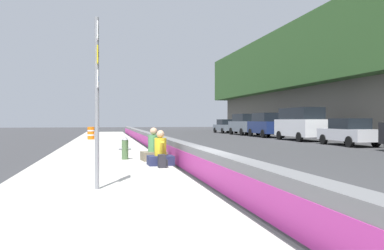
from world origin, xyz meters
TOP-DOWN VIEW (x-y plane):
  - ground_plane at (0.00, 0.00)m, footprint 160.00×160.00m
  - sidewalk_strip at (0.00, 2.65)m, footprint 80.00×4.40m
  - jersey_barrier at (0.00, 0.00)m, footprint 76.00×0.45m
  - route_sign_post at (-0.89, 2.68)m, footprint 0.44×0.09m
  - fire_hydrant at (5.15, 1.81)m, footprint 0.26×0.46m
  - seated_person_foreground at (3.10, 0.78)m, footprint 0.72×0.83m
  - seated_person_middle at (4.56, 0.82)m, footprint 0.81×0.93m
  - backpack at (2.42, 0.83)m, footprint 0.32×0.28m
  - construction_barrel at (20.71, 3.60)m, footprint 0.54×0.54m
  - parked_car_third at (11.88, -12.30)m, footprint 4.56×2.06m
  - parked_car_fourth at (17.91, -12.28)m, footprint 5.10×2.11m
  - parked_car_midline at (24.30, -12.24)m, footprint 4.82×2.09m
  - parked_car_far at (29.73, -12.13)m, footprint 4.86×2.19m
  - parked_car_farther at (36.28, -12.08)m, footprint 4.56×2.08m

SIDE VIEW (x-z plane):
  - ground_plane at x=0.00m, z-range 0.00..0.00m
  - sidewalk_strip at x=0.00m, z-range 0.00..0.14m
  - backpack at x=2.42m, z-range 0.13..0.53m
  - jersey_barrier at x=0.00m, z-range 0.00..0.85m
  - seated_person_foreground at x=3.10m, z-range -0.07..1.06m
  - seated_person_middle at x=4.56m, z-range -0.08..1.10m
  - fire_hydrant at x=5.15m, z-range 0.15..1.03m
  - construction_barrel at x=20.71m, z-range 0.14..1.09m
  - parked_car_third at x=11.88m, z-range 0.01..1.72m
  - parked_car_farther at x=36.28m, z-range 0.01..1.72m
  - parked_car_midline at x=24.30m, z-range 0.04..2.32m
  - parked_car_far at x=29.73m, z-range 0.04..2.32m
  - parked_car_fourth at x=17.91m, z-range 0.07..2.63m
  - route_sign_post at x=-0.89m, z-range 0.43..4.03m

